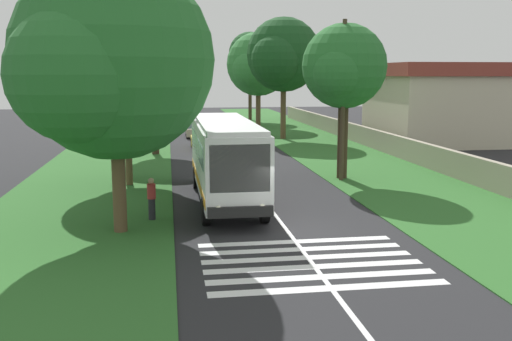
% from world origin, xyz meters
% --- Properties ---
extents(ground, '(160.00, 160.00, 0.00)m').
position_xyz_m(ground, '(0.00, 0.00, 0.00)').
color(ground, '#262628').
extents(grass_verge_left, '(120.00, 8.00, 0.04)m').
position_xyz_m(grass_verge_left, '(15.00, 8.20, 0.02)').
color(grass_verge_left, '#2D6628').
rests_on(grass_verge_left, ground).
extents(grass_verge_right, '(120.00, 8.00, 0.04)m').
position_xyz_m(grass_verge_right, '(15.00, -8.20, 0.02)').
color(grass_verge_right, '#2D6628').
rests_on(grass_verge_right, ground).
extents(centre_line, '(110.00, 0.16, 0.01)m').
position_xyz_m(centre_line, '(15.00, 0.00, 0.00)').
color(centre_line, silver).
rests_on(centre_line, ground).
extents(coach_bus, '(11.16, 2.62, 3.73)m').
position_xyz_m(coach_bus, '(5.44, 1.80, 2.15)').
color(coach_bus, white).
rests_on(coach_bus, ground).
extents(zebra_crossing, '(4.95, 6.80, 0.01)m').
position_xyz_m(zebra_crossing, '(-3.50, 0.00, 0.00)').
color(zebra_crossing, silver).
rests_on(zebra_crossing, ground).
extents(trailing_car_0, '(4.30, 1.78, 1.43)m').
position_xyz_m(trailing_car_0, '(24.64, 1.67, 0.67)').
color(trailing_car_0, gold).
rests_on(trailing_car_0, ground).
extents(trailing_car_1, '(4.30, 1.78, 1.43)m').
position_xyz_m(trailing_car_1, '(33.51, 1.84, 0.67)').
color(trailing_car_1, '#B7A893').
rests_on(trailing_car_1, ground).
extents(roadside_tree_left_0, '(8.47, 7.13, 9.83)m').
position_xyz_m(roadside_tree_left_0, '(1.04, 6.32, 6.12)').
color(roadside_tree_left_0, brown).
rests_on(roadside_tree_left_0, grass_verge_left).
extents(roadside_tree_left_1, '(7.29, 5.80, 9.72)m').
position_xyz_m(roadside_tree_left_1, '(22.00, 5.43, 6.66)').
color(roadside_tree_left_1, '#3D2D1E').
rests_on(roadside_tree_left_1, grass_verge_left).
extents(roadside_tree_left_2, '(7.40, 6.23, 9.01)m').
position_xyz_m(roadside_tree_left_2, '(10.38, 6.51, 5.76)').
color(roadside_tree_left_2, brown).
rests_on(roadside_tree_left_2, grass_verge_left).
extents(roadside_tree_left_3, '(5.98, 4.86, 9.30)m').
position_xyz_m(roadside_tree_left_3, '(63.76, 6.14, 6.74)').
color(roadside_tree_left_3, '#4C3826').
rests_on(roadside_tree_left_3, grass_verge_left).
extents(roadside_tree_right_0, '(6.29, 5.33, 10.90)m').
position_xyz_m(roadside_tree_right_0, '(52.06, -5.78, 8.13)').
color(roadside_tree_right_0, '#3D2D1E').
rests_on(roadside_tree_right_0, grass_verge_right).
extents(roadside_tree_right_1, '(5.16, 4.61, 8.48)m').
position_xyz_m(roadside_tree_right_1, '(10.44, -5.14, 6.08)').
color(roadside_tree_right_1, '#3D2D1E').
rests_on(roadside_tree_right_1, grass_verge_right).
extents(roadside_tree_right_2, '(7.98, 6.85, 10.20)m').
position_xyz_m(roadside_tree_right_2, '(42.55, -5.34, 6.64)').
color(roadside_tree_right_2, brown).
rests_on(roadside_tree_right_2, grass_verge_right).
extents(roadside_tree_right_3, '(7.59, 6.52, 10.68)m').
position_xyz_m(roadside_tree_right_3, '(30.33, -5.67, 7.28)').
color(roadside_tree_right_3, brown).
rests_on(roadside_tree_right_3, grass_verge_right).
extents(utility_pole, '(0.24, 1.40, 8.60)m').
position_xyz_m(utility_pole, '(9.83, -5.02, 4.48)').
color(utility_pole, '#473828').
rests_on(utility_pole, grass_verge_right).
extents(roadside_wall, '(70.00, 0.40, 1.47)m').
position_xyz_m(roadside_wall, '(20.00, -11.60, 0.78)').
color(roadside_wall, '#9E937F').
rests_on(roadside_wall, grass_verge_right).
extents(roadside_building, '(11.00, 9.39, 6.65)m').
position_xyz_m(roadside_building, '(25.83, -17.82, 3.38)').
color(roadside_building, beige).
rests_on(roadside_building, ground).
extents(pedestrian, '(0.34, 0.34, 1.69)m').
position_xyz_m(pedestrian, '(2.52, 5.04, 0.91)').
color(pedestrian, '#26262D').
rests_on(pedestrian, grass_verge_left).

